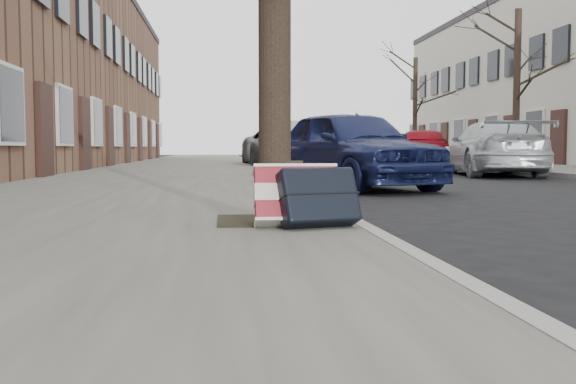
{
  "coord_description": "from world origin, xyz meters",
  "views": [
    {
      "loc": [
        -2.38,
        -4.18,
        0.74
      ],
      "look_at": [
        -1.87,
        0.8,
        0.39
      ],
      "focal_mm": 40.0,
      "sensor_mm": 36.0,
      "label": 1
    }
  ],
  "objects": [
    {
      "name": "car_near_back",
      "position": [
        -0.21,
        19.55,
        0.76
      ],
      "size": [
        2.8,
        5.61,
        1.52
      ],
      "primitive_type": "imported",
      "rotation": [
        0.0,
        0.0,
        0.05
      ],
      "color": "#3E3E44",
      "rests_on": "ground"
    },
    {
      "name": "far_sidewalk",
      "position": [
        7.8,
        15.0,
        0.06
      ],
      "size": [
        4.0,
        70.0,
        0.12
      ],
      "primitive_type": "cube",
      "color": "slate",
      "rests_on": "ground"
    },
    {
      "name": "suitcase_navy",
      "position": [
        -1.65,
        0.72,
        0.36
      ],
      "size": [
        0.7,
        0.52,
        0.49
      ],
      "primitive_type": "cube",
      "rotation": [
        -0.42,
        0.0,
        0.28
      ],
      "color": "black",
      "rests_on": "near_sidewalk"
    },
    {
      "name": "suitcase_red",
      "position": [
        -1.82,
        0.77,
        0.37
      ],
      "size": [
        0.64,
        0.35,
        0.49
      ],
      "primitive_type": "cube",
      "rotation": [
        -0.42,
        0.0,
        0.01
      ],
      "color": "maroon",
      "rests_on": "near_sidewalk"
    },
    {
      "name": "tree_far_c",
      "position": [
        7.2,
        27.15,
        2.65
      ],
      "size": [
        0.23,
        0.23,
        5.06
      ],
      "primitive_type": "cylinder",
      "color": "black",
      "rests_on": "far_sidewalk"
    },
    {
      "name": "ground",
      "position": [
        0.0,
        0.0,
        0.0
      ],
      "size": [
        120.0,
        120.0,
        0.0
      ],
      "primitive_type": "plane",
      "color": "black",
      "rests_on": "ground"
    },
    {
      "name": "tree_far_b",
      "position": [
        7.2,
        16.04,
        2.67
      ],
      "size": [
        0.22,
        0.22,
        5.1
      ],
      "primitive_type": "cylinder",
      "color": "black",
      "rests_on": "far_sidewalk"
    },
    {
      "name": "car_far_front",
      "position": [
        4.68,
        12.02,
        0.7
      ],
      "size": [
        2.7,
        5.07,
        1.4
      ],
      "primitive_type": "imported",
      "rotation": [
        0.0,
        0.0,
        2.98
      ],
      "color": "#ADB0B5",
      "rests_on": "ground"
    },
    {
      "name": "car_near_front",
      "position": [
        -0.07,
        7.25,
        0.73
      ],
      "size": [
        3.0,
        4.58,
        1.45
      ],
      "primitive_type": "imported",
      "rotation": [
        0.0,
        0.0,
        0.33
      ],
      "color": "#141B44",
      "rests_on": "ground"
    },
    {
      "name": "dirt_patch",
      "position": [
        -2.0,
        1.2,
        0.13
      ],
      "size": [
        0.85,
        0.85,
        0.02
      ],
      "primitive_type": "cube",
      "color": "black",
      "rests_on": "near_sidewalk"
    },
    {
      "name": "near_sidewalk",
      "position": [
        -3.7,
        15.0,
        0.06
      ],
      "size": [
        5.0,
        70.0,
        0.12
      ],
      "primitive_type": "cube",
      "color": "slate",
      "rests_on": "ground"
    },
    {
      "name": "car_near_mid",
      "position": [
        0.01,
        14.61,
        0.76
      ],
      "size": [
        2.03,
        4.77,
        1.53
      ],
      "primitive_type": "imported",
      "rotation": [
        0.0,
        0.0,
        0.09
      ],
      "color": "#AAABB2",
      "rests_on": "ground"
    },
    {
      "name": "car_far_back",
      "position": [
        4.6,
        17.87,
        0.72
      ],
      "size": [
        2.54,
        4.47,
        1.43
      ],
      "primitive_type": "imported",
      "rotation": [
        0.0,
        0.0,
        2.93
      ],
      "color": "maroon",
      "rests_on": "ground"
    }
  ]
}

